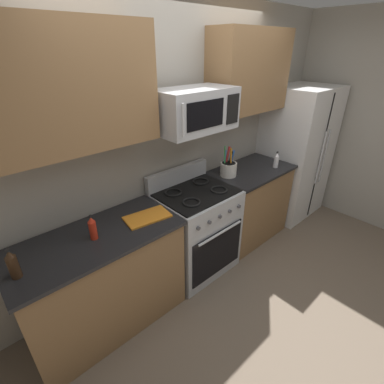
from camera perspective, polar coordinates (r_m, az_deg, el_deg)
ground_plane at (r=2.95m, az=9.80°, el=-20.53°), size 16.00×16.00×0.00m
wall_back at (r=2.83m, az=-4.41°, el=9.43°), size 8.00×0.10×2.60m
counter_left at (r=2.53m, az=-17.44°, el=-16.94°), size 1.30×0.62×0.91m
range_oven at (r=2.95m, az=0.77°, el=-7.73°), size 0.76×0.66×1.09m
counter_right at (r=3.53m, az=11.36°, el=-2.20°), size 0.99×0.62×0.91m
refrigerator at (r=4.11m, az=20.24°, el=7.36°), size 0.88×0.73×1.75m
wall_right at (r=4.27m, az=32.18°, el=11.62°), size 0.10×8.00×2.60m
microwave at (r=2.47m, az=0.52°, el=16.39°), size 0.72×0.44×0.35m
upper_cabinets_left at (r=2.02m, az=-25.93°, el=18.28°), size 1.29×0.34×0.80m
upper_cabinets_right at (r=3.19m, az=11.62°, el=22.85°), size 0.98×0.34×0.80m
utensil_crock at (r=3.09m, az=7.42°, el=4.80°), size 0.18×0.18×0.33m
cutting_board at (r=2.37m, az=-9.08°, el=-5.02°), size 0.39×0.26×0.02m
bottle_vinegar at (r=3.42m, az=16.78°, el=6.19°), size 0.06×0.06×0.19m
bottle_soy at (r=2.06m, az=-32.64°, el=-12.33°), size 0.06×0.06×0.21m
bottle_hot_sauce at (r=2.18m, az=-19.56°, el=-6.95°), size 0.06×0.06×0.20m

